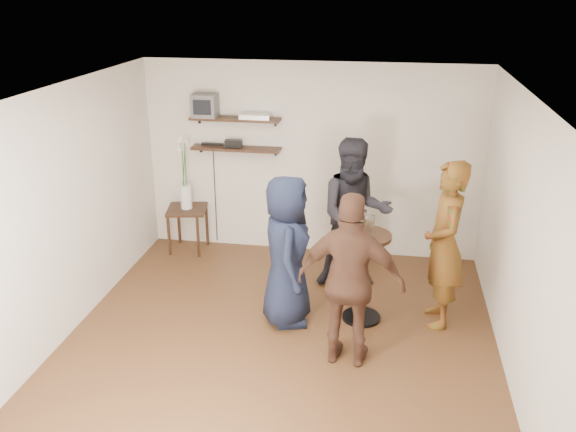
% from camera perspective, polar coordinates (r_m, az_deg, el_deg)
% --- Properties ---
extents(room, '(4.58, 5.08, 2.68)m').
position_cam_1_polar(room, '(5.85, -1.04, -1.41)').
color(room, '#442316').
rests_on(room, ground).
extents(shelf_upper, '(1.20, 0.25, 0.04)m').
position_cam_1_polar(shelf_upper, '(8.11, -4.98, 9.04)').
color(shelf_upper, black).
rests_on(shelf_upper, room).
extents(shelf_lower, '(1.20, 0.25, 0.04)m').
position_cam_1_polar(shelf_lower, '(8.21, -4.89, 6.31)').
color(shelf_lower, black).
rests_on(shelf_lower, room).
extents(crt_monitor, '(0.32, 0.30, 0.30)m').
position_cam_1_polar(crt_monitor, '(8.19, -7.75, 10.23)').
color(crt_monitor, '#59595B').
rests_on(crt_monitor, shelf_upper).
extents(dvd_deck, '(0.40, 0.24, 0.06)m').
position_cam_1_polar(dvd_deck, '(8.04, -3.04, 9.32)').
color(dvd_deck, silver).
rests_on(dvd_deck, shelf_upper).
extents(radio, '(0.22, 0.10, 0.10)m').
position_cam_1_polar(radio, '(8.20, -5.13, 6.77)').
color(radio, black).
rests_on(radio, shelf_lower).
extents(power_strip, '(0.30, 0.05, 0.03)m').
position_cam_1_polar(power_strip, '(8.33, -7.08, 6.69)').
color(power_strip, black).
rests_on(power_strip, shelf_lower).
extents(side_table, '(0.61, 0.61, 0.62)m').
position_cam_1_polar(side_table, '(8.52, -9.41, 0.09)').
color(side_table, black).
rests_on(side_table, room).
extents(vase_lilies, '(0.20, 0.21, 1.07)m').
position_cam_1_polar(vase_lilies, '(8.38, -9.60, 2.91)').
color(vase_lilies, white).
rests_on(vase_lilies, side_table).
extents(drinks_table, '(0.56, 0.56, 1.02)m').
position_cam_1_polar(drinks_table, '(6.68, 7.11, -4.61)').
color(drinks_table, black).
rests_on(drinks_table, room).
extents(wine_glass_fl, '(0.06, 0.06, 0.19)m').
position_cam_1_polar(wine_glass_fl, '(6.44, 6.68, -0.74)').
color(wine_glass_fl, silver).
rests_on(wine_glass_fl, drinks_table).
extents(wine_glass_fr, '(0.07, 0.07, 0.22)m').
position_cam_1_polar(wine_glass_fr, '(6.46, 7.78, -0.55)').
color(wine_glass_fr, silver).
rests_on(wine_glass_fr, drinks_table).
extents(wine_glass_bl, '(0.07, 0.07, 0.21)m').
position_cam_1_polar(wine_glass_bl, '(6.53, 7.16, -0.32)').
color(wine_glass_bl, silver).
rests_on(wine_glass_bl, drinks_table).
extents(wine_glass_br, '(0.07, 0.07, 0.22)m').
position_cam_1_polar(wine_glass_br, '(6.48, 7.54, -0.47)').
color(wine_glass_br, silver).
rests_on(wine_glass_br, drinks_table).
extents(person_plaid, '(0.51, 0.72, 1.85)m').
position_cam_1_polar(person_plaid, '(6.68, 14.42, -2.64)').
color(person_plaid, '#A42112').
rests_on(person_plaid, room).
extents(person_dark, '(1.02, 0.87, 1.86)m').
position_cam_1_polar(person_dark, '(7.33, 6.27, 0.16)').
color(person_dark, black).
rests_on(person_dark, room).
extents(person_navy, '(0.69, 0.91, 1.68)m').
position_cam_1_polar(person_navy, '(6.52, -0.13, -3.31)').
color(person_navy, black).
rests_on(person_navy, room).
extents(person_brown, '(1.07, 0.54, 1.76)m').
position_cam_1_polar(person_brown, '(5.84, 5.91, -6.10)').
color(person_brown, '#4F3022').
rests_on(person_brown, room).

